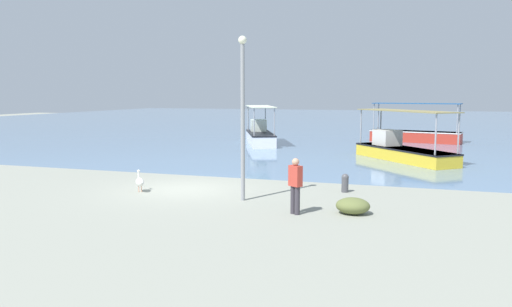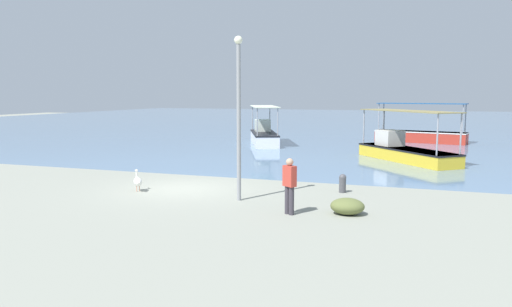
{
  "view_description": "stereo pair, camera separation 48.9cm",
  "coord_description": "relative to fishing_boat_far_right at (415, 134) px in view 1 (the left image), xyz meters",
  "views": [
    {
      "loc": [
        8.27,
        -16.72,
        3.59
      ],
      "look_at": [
        1.23,
        4.83,
        0.86
      ],
      "focal_mm": 35.0,
      "sensor_mm": 36.0,
      "label": 1
    },
    {
      "loc": [
        8.74,
        -16.56,
        3.59
      ],
      "look_at": [
        1.23,
        4.83,
        0.86
      ],
      "focal_mm": 35.0,
      "sensor_mm": 36.0,
      "label": 2
    }
  ],
  "objects": [
    {
      "name": "mooring_bollard",
      "position": [
        -2.26,
        -20.7,
        -0.22
      ],
      "size": [
        0.26,
        0.26,
        0.68
      ],
      "color": "#47474C",
      "rests_on": "ground"
    },
    {
      "name": "harbor_water",
      "position": [
        -8.05,
        25.96,
        -0.58
      ],
      "size": [
        110.0,
        90.0,
        0.0
      ],
      "primitive_type": "cube",
      "color": "#6384A7",
      "rests_on": "ground"
    },
    {
      "name": "lamp_post",
      "position": [
        -5.34,
        -23.18,
        2.5
      ],
      "size": [
        0.28,
        0.28,
        5.46
      ],
      "color": "gray",
      "rests_on": "ground"
    },
    {
      "name": "fishing_boat_near_right",
      "position": [
        -0.58,
        -10.96,
        0.02
      ],
      "size": [
        5.61,
        6.21,
        2.7
      ],
      "color": "yellow",
      "rests_on": "harbor_water"
    },
    {
      "name": "fisherman_standing",
      "position": [
        -3.2,
        -24.53,
        0.32
      ],
      "size": [
        0.45,
        0.4,
        1.69
      ],
      "color": "#39353D",
      "rests_on": "ground"
    },
    {
      "name": "net_pile",
      "position": [
        -1.56,
        -23.96,
        -0.34
      ],
      "size": [
        1.02,
        0.87,
        0.49
      ],
      "primitive_type": "ellipsoid",
      "color": "#626C39",
      "rests_on": "ground"
    },
    {
      "name": "fishing_boat_far_right",
      "position": [
        0.0,
        0.0,
        0.0
      ],
      "size": [
        6.65,
        2.76,
        2.88
      ],
      "color": "#BB3325",
      "rests_on": "harbor_water"
    },
    {
      "name": "pelican",
      "position": [
        -9.42,
        -22.97,
        -0.21
      ],
      "size": [
        0.64,
        0.66,
        0.8
      ],
      "color": "#E0997A",
      "rests_on": "ground"
    },
    {
      "name": "ground",
      "position": [
        -8.05,
        -22.04,
        -0.58
      ],
      "size": [
        120.0,
        120.0,
        0.0
      ],
      "primitive_type": "plane",
      "color": "gray"
    },
    {
      "name": "fishing_boat_center",
      "position": [
        -10.52,
        -4.98,
        0.08
      ],
      "size": [
        3.92,
        6.38,
        2.7
      ],
      "color": "white",
      "rests_on": "harbor_water"
    }
  ]
}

